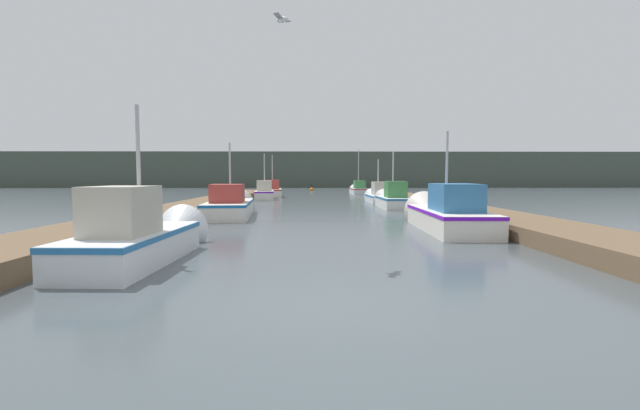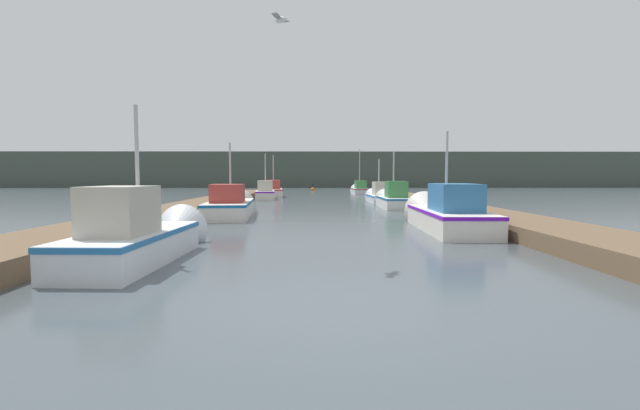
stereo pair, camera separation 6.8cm
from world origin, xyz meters
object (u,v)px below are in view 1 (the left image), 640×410
seagull_lead (282,20)px  fishing_boat_6 (272,191)px  fishing_boat_0 (145,236)px  fishing_boat_7 (358,189)px  fishing_boat_5 (265,193)px  fishing_boat_1 (444,213)px  mooring_piling_1 (380,191)px  fishing_boat_4 (378,196)px  fishing_boat_2 (231,205)px  mooring_piling_0 (270,188)px  channel_buoy (312,189)px  fishing_boat_3 (392,199)px

seagull_lead → fishing_boat_6: bearing=31.7°
fishing_boat_0 → fishing_boat_7: fishing_boat_7 is taller
fishing_boat_7 → fishing_boat_5: bearing=-131.8°
fishing_boat_1 → mooring_piling_1: bearing=89.0°
fishing_boat_4 → fishing_boat_7: 13.38m
fishing_boat_2 → fishing_boat_7: size_ratio=1.27×
fishing_boat_1 → fishing_boat_2: bearing=151.6°
seagull_lead → mooring_piling_1: bearing=12.2°
fishing_boat_6 → seagull_lead: bearing=-89.7°
fishing_boat_7 → fishing_boat_2: bearing=-110.7°
fishing_boat_6 → fishing_boat_0: bearing=-95.7°
mooring_piling_0 → fishing_boat_1: bearing=-74.3°
fishing_boat_1 → fishing_boat_4: (-0.06, 14.58, -0.08)m
channel_buoy → fishing_boat_6: bearing=-103.0°
fishing_boat_0 → fishing_boat_3: size_ratio=1.06×
fishing_boat_0 → fishing_boat_3: (7.95, 14.77, -0.04)m
fishing_boat_1 → seagull_lead: (-5.01, -5.01, 4.52)m
fishing_boat_0 → fishing_boat_5: bearing=92.3°
fishing_boat_6 → channel_buoy: fishing_boat_6 is taller
fishing_boat_0 → fishing_boat_7: (7.94, 33.13, -0.06)m
fishing_boat_1 → channel_buoy: bearing=98.9°
fishing_boat_3 → fishing_boat_6: size_ratio=0.90×
fishing_boat_1 → channel_buoy: size_ratio=6.20×
fishing_boat_1 → fishing_boat_5: bearing=115.7°
fishing_boat_6 → seagull_lead: (2.95, -27.80, 4.54)m
fishing_boat_1 → mooring_piling_0: fishing_boat_1 is taller
mooring_piling_0 → mooring_piling_1: bearing=-51.1°
fishing_boat_6 → mooring_piling_1: bearing=-21.9°
fishing_boat_3 → channel_buoy: fishing_boat_3 is taller
fishing_boat_3 → mooring_piling_1: 10.64m
fishing_boat_5 → mooring_piling_1: (9.11, 1.87, 0.09)m
mooring_piling_0 → mooring_piling_1: (10.22, -12.66, 0.09)m
fishing_boat_2 → seagull_lead: bearing=-77.5°
fishing_boat_4 → channel_buoy: size_ratio=4.83×
fishing_boat_7 → mooring_piling_0: bearing=150.4°
fishing_boat_2 → mooring_piling_0: size_ratio=6.43×
fishing_boat_6 → channel_buoy: bearing=71.2°
fishing_boat_3 → fishing_boat_0: bearing=-118.9°
fishing_boat_1 → fishing_boat_5: fishing_boat_5 is taller
fishing_boat_0 → fishing_boat_2: (-0.08, 9.82, -0.02)m
fishing_boat_2 → mooring_piling_1: (9.01, 15.54, 0.10)m
mooring_piling_0 → fishing_boat_0: bearing=-88.1°
fishing_boat_0 → fishing_boat_4: fishing_boat_0 is taller
fishing_boat_0 → fishing_boat_6: fishing_boat_6 is taller
fishing_boat_0 → mooring_piling_0: 38.04m
fishing_boat_0 → channel_buoy: (3.28, 42.29, -0.35)m
fishing_boat_4 → channel_buoy: fishing_boat_4 is taller
fishing_boat_3 → fishing_boat_5: (-8.13, 8.72, 0.03)m
fishing_boat_1 → fishing_boat_6: fishing_boat_6 is taller
fishing_boat_0 → fishing_boat_2: fishing_boat_0 is taller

